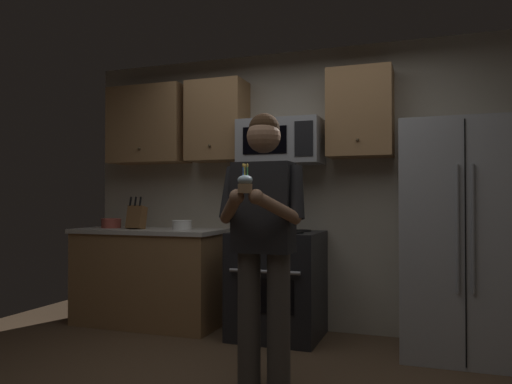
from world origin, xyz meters
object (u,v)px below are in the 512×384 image
Objects in this scene: cupcake at (245,184)px; bowl_small_colored at (111,223)px; microwave at (281,142)px; refrigerator at (462,239)px; knife_block at (137,217)px; bowl_large_white at (182,225)px; person at (263,232)px; oven_range at (277,284)px.

bowl_small_colored is at bearing 142.92° from cupcake.
microwave reaches higher than refrigerator.
cupcake reaches higher than bowl_small_colored.
knife_block is 1.60× the size of bowl_small_colored.
knife_block is 0.47m from bowl_large_white.
knife_block is (-2.91, 0.01, 0.13)m from refrigerator.
knife_block is 1.84× the size of cupcake.
refrigerator is 1.02× the size of person.
refrigerator is at bearing -6.03° from microwave.
oven_range is 1.26m from microwave.
refrigerator is (1.50, -0.04, 0.44)m from oven_range.
microwave is at bearing 101.41° from person.
refrigerator is 2.46m from bowl_large_white.
knife_block is at bearing -178.81° from oven_range.
refrigerator is 9.45× the size of bowl_large_white.
oven_range is 4.65× the size of bowl_small_colored.
refrigerator reaches higher than person.
oven_range is 0.52× the size of refrigerator.
refrigerator is at bearing -1.51° from bowl_small_colored.
microwave reaches higher than bowl_large_white.
person reaches higher than oven_range.
bowl_small_colored is (-0.80, 0.02, 0.00)m from bowl_large_white.
knife_block reaches higher than oven_range.
refrigerator is 1.67m from person.
bowl_large_white is at bearing 178.38° from refrigerator.
cupcake is at bearing -80.90° from microwave.
person is (-1.24, -1.11, 0.10)m from refrigerator.
person is at bearing -44.20° from bowl_large_white.
oven_range is at bearing 178.50° from refrigerator.
person is 10.13× the size of cupcake.
knife_block is 1.68× the size of bowl_large_white.
person is at bearing -138.39° from refrigerator.
person is at bearing -33.77° from knife_block.
microwave is 1.91m from bowl_small_colored.
knife_block is at bearing 146.23° from person.
microwave is 0.42× the size of person.
person is at bearing -30.63° from bowl_small_colored.
bowl_small_colored is (-0.34, 0.08, -0.06)m from knife_block.
bowl_large_white is at bearing 7.39° from knife_block.
oven_range is 1.83m from bowl_small_colored.
bowl_large_white is at bearing 178.18° from oven_range.
bowl_small_colored is at bearing 149.37° from person.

